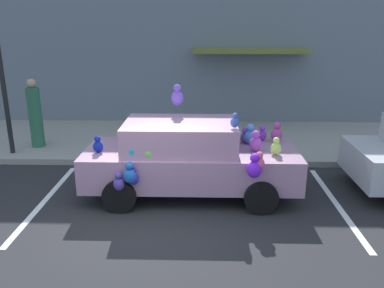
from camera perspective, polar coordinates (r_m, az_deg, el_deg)
The scene contains 9 objects.
ground_plane at distance 7.12m, azimuth -7.08°, elevation -11.76°, with size 60.00×60.00×0.00m, color #262628.
sidewalk at distance 11.68m, azimuth -3.55°, elevation 0.60°, with size 24.00×4.00×0.15m, color gray.
storefront_building at distance 13.32m, azimuth -2.87°, elevation 16.31°, with size 24.00×1.25×6.40m.
parking_stripe_front at distance 8.36m, azimuth 20.16°, elevation -8.09°, with size 0.12×3.60×0.01m, color silver.
parking_stripe_rear at distance 8.53m, azimuth -20.49°, elevation -7.61°, with size 0.12×3.60×0.01m, color silver.
plush_covered_car at distance 7.98m, azimuth -0.48°, elevation -1.98°, with size 4.27×1.98×2.19m.
teddy_bear_on_sidewalk at distance 10.39m, azimuth 1.55°, elevation 0.74°, with size 0.36×0.30×0.69m.
street_lamp_post at distance 10.89m, azimuth -26.00°, elevation 10.06°, with size 0.28×0.28×3.61m.
pedestrian_near_shopfront at distance 11.43m, azimuth -21.77°, elevation 3.86°, with size 0.35×0.35×1.85m.
Camera 1 is at (1.03, -6.13, 3.46)m, focal length 36.79 mm.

